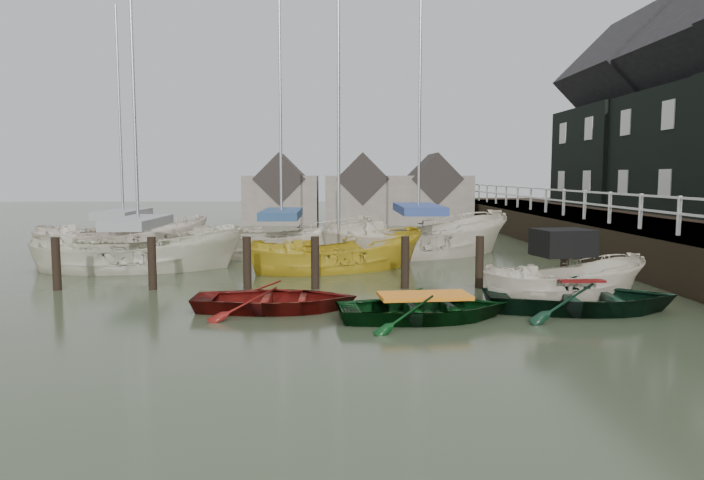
{
  "coord_description": "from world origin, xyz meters",
  "views": [
    {
      "loc": [
        -0.67,
        -13.52,
        3.01
      ],
      "look_at": [
        -0.24,
        2.08,
        1.4
      ],
      "focal_mm": 32.0,
      "sensor_mm": 36.0,
      "label": 1
    }
  ],
  "objects_px": {
    "sailboat_a": "(140,268)",
    "sailboat_d": "(418,254)",
    "rowboat_red": "(276,310)",
    "motorboat": "(564,297)",
    "sailboat_e": "(125,250)",
    "rowboat_green": "(424,319)",
    "sailboat_c": "(339,269)",
    "sailboat_b": "(282,254)",
    "rowboat_dkgreen": "(581,311)"
  },
  "relations": [
    {
      "from": "sailboat_b",
      "to": "sailboat_d",
      "type": "distance_m",
      "value": 5.12
    },
    {
      "from": "rowboat_dkgreen",
      "to": "sailboat_d",
      "type": "bearing_deg",
      "value": 18.07
    },
    {
      "from": "motorboat",
      "to": "sailboat_e",
      "type": "relative_size",
      "value": 0.42
    },
    {
      "from": "sailboat_a",
      "to": "sailboat_d",
      "type": "height_order",
      "value": "sailboat_d"
    },
    {
      "from": "rowboat_dkgreen",
      "to": "motorboat",
      "type": "xyz_separation_m",
      "value": [
        0.03,
        1.12,
        0.1
      ]
    },
    {
      "from": "sailboat_a",
      "to": "sailboat_d",
      "type": "distance_m",
      "value": 9.96
    },
    {
      "from": "sailboat_a",
      "to": "sailboat_b",
      "type": "height_order",
      "value": "sailboat_b"
    },
    {
      "from": "sailboat_c",
      "to": "sailboat_e",
      "type": "bearing_deg",
      "value": 37.41
    },
    {
      "from": "sailboat_a",
      "to": "sailboat_c",
      "type": "height_order",
      "value": "sailboat_a"
    },
    {
      "from": "rowboat_red",
      "to": "sailboat_e",
      "type": "bearing_deg",
      "value": 33.38
    },
    {
      "from": "rowboat_green",
      "to": "sailboat_d",
      "type": "xyz_separation_m",
      "value": [
        1.26,
        10.49,
        0.06
      ]
    },
    {
      "from": "rowboat_dkgreen",
      "to": "sailboat_d",
      "type": "xyz_separation_m",
      "value": [
        -2.36,
        9.75,
        0.06
      ]
    },
    {
      "from": "rowboat_green",
      "to": "sailboat_d",
      "type": "relative_size",
      "value": 0.28
    },
    {
      "from": "rowboat_dkgreen",
      "to": "sailboat_c",
      "type": "relative_size",
      "value": 0.44
    },
    {
      "from": "rowboat_red",
      "to": "sailboat_e",
      "type": "xyz_separation_m",
      "value": [
        -7.01,
        11.0,
        0.06
      ]
    },
    {
      "from": "rowboat_dkgreen",
      "to": "sailboat_d",
      "type": "height_order",
      "value": "sailboat_d"
    },
    {
      "from": "motorboat",
      "to": "sailboat_a",
      "type": "bearing_deg",
      "value": 53.83
    },
    {
      "from": "sailboat_d",
      "to": "sailboat_c",
      "type": "bearing_deg",
      "value": 117.55
    },
    {
      "from": "motorboat",
      "to": "sailboat_c",
      "type": "relative_size",
      "value": 0.47
    },
    {
      "from": "sailboat_b",
      "to": "sailboat_e",
      "type": "bearing_deg",
      "value": 68.62
    },
    {
      "from": "sailboat_b",
      "to": "sailboat_e",
      "type": "distance_m",
      "value": 6.52
    },
    {
      "from": "rowboat_red",
      "to": "motorboat",
      "type": "distance_m",
      "value": 6.9
    },
    {
      "from": "sailboat_b",
      "to": "rowboat_green",
      "type": "bearing_deg",
      "value": -168.07
    },
    {
      "from": "sailboat_d",
      "to": "rowboat_dkgreen",
      "type": "bearing_deg",
      "value": 172.76
    },
    {
      "from": "sailboat_d",
      "to": "sailboat_a",
      "type": "bearing_deg",
      "value": 88.22
    },
    {
      "from": "sailboat_c",
      "to": "sailboat_e",
      "type": "distance_m",
      "value": 9.78
    },
    {
      "from": "rowboat_red",
      "to": "rowboat_dkgreen",
      "type": "height_order",
      "value": "rowboat_dkgreen"
    },
    {
      "from": "motorboat",
      "to": "sailboat_e",
      "type": "bearing_deg",
      "value": 42.15
    },
    {
      "from": "rowboat_red",
      "to": "rowboat_green",
      "type": "height_order",
      "value": "rowboat_red"
    },
    {
      "from": "rowboat_red",
      "to": "sailboat_d",
      "type": "xyz_separation_m",
      "value": [
        4.46,
        9.48,
        0.06
      ]
    },
    {
      "from": "rowboat_green",
      "to": "sailboat_d",
      "type": "distance_m",
      "value": 10.57
    },
    {
      "from": "rowboat_green",
      "to": "sailboat_b",
      "type": "xyz_separation_m",
      "value": [
        -3.86,
        10.52,
        0.06
      ]
    },
    {
      "from": "sailboat_d",
      "to": "sailboat_e",
      "type": "bearing_deg",
      "value": 61.66
    },
    {
      "from": "sailboat_b",
      "to": "sailboat_e",
      "type": "height_order",
      "value": "sailboat_b"
    },
    {
      "from": "sailboat_b",
      "to": "sailboat_c",
      "type": "xyz_separation_m",
      "value": [
        2.11,
        -3.42,
        -0.05
      ]
    },
    {
      "from": "sailboat_a",
      "to": "sailboat_d",
      "type": "relative_size",
      "value": 0.89
    },
    {
      "from": "sailboat_a",
      "to": "sailboat_c",
      "type": "distance_m",
      "value": 6.4
    },
    {
      "from": "rowboat_red",
      "to": "sailboat_c",
      "type": "distance_m",
      "value": 6.27
    },
    {
      "from": "motorboat",
      "to": "sailboat_d",
      "type": "height_order",
      "value": "sailboat_d"
    },
    {
      "from": "rowboat_green",
      "to": "sailboat_e",
      "type": "distance_m",
      "value": 15.76
    },
    {
      "from": "rowboat_red",
      "to": "sailboat_a",
      "type": "bearing_deg",
      "value": 39.3
    },
    {
      "from": "rowboat_dkgreen",
      "to": "motorboat",
      "type": "distance_m",
      "value": 1.13
    },
    {
      "from": "rowboat_green",
      "to": "rowboat_dkgreen",
      "type": "relative_size",
      "value": 0.86
    },
    {
      "from": "rowboat_dkgreen",
      "to": "sailboat_b",
      "type": "height_order",
      "value": "sailboat_b"
    },
    {
      "from": "rowboat_green",
      "to": "sailboat_c",
      "type": "distance_m",
      "value": 7.32
    },
    {
      "from": "sailboat_d",
      "to": "sailboat_e",
      "type": "distance_m",
      "value": 11.57
    },
    {
      "from": "rowboat_green",
      "to": "sailboat_a",
      "type": "xyz_separation_m",
      "value": [
        -8.15,
        7.25,
        0.06
      ]
    },
    {
      "from": "rowboat_dkgreen",
      "to": "sailboat_a",
      "type": "xyz_separation_m",
      "value": [
        -11.77,
        6.51,
        0.06
      ]
    },
    {
      "from": "rowboat_green",
      "to": "sailboat_c",
      "type": "xyz_separation_m",
      "value": [
        -1.75,
        7.11,
        0.01
      ]
    },
    {
      "from": "rowboat_green",
      "to": "rowboat_red",
      "type": "bearing_deg",
      "value": 66.91
    }
  ]
}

